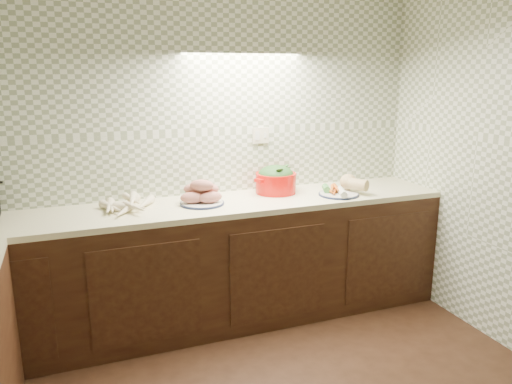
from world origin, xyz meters
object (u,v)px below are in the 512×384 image
object	(u,v)px
dutch_oven	(276,179)
veg_plate	(343,187)
parsnip_pile	(132,205)
onion_bowl	(197,194)
sweet_potato_plate	(202,195)

from	to	relation	value
dutch_oven	veg_plate	distance (m)	0.51
parsnip_pile	dutch_oven	size ratio (longest dim) A/B	1.13
onion_bowl	veg_plate	world-z (taller)	veg_plate
parsnip_pile	onion_bowl	distance (m)	0.48
onion_bowl	sweet_potato_plate	bearing A→B (deg)	-86.20
veg_plate	dutch_oven	bearing A→B (deg)	156.91
veg_plate	sweet_potato_plate	bearing A→B (deg)	175.46
parsnip_pile	onion_bowl	xyz separation A→B (m)	(0.47, 0.09, 0.01)
parsnip_pile	veg_plate	world-z (taller)	veg_plate
sweet_potato_plate	onion_bowl	size ratio (longest dim) A/B	1.91
parsnip_pile	veg_plate	size ratio (longest dim) A/B	1.14
parsnip_pile	sweet_potato_plate	world-z (taller)	sweet_potato_plate
parsnip_pile	sweet_potato_plate	bearing A→B (deg)	-2.27
onion_bowl	dutch_oven	size ratio (longest dim) A/B	0.42
sweet_potato_plate	veg_plate	bearing A→B (deg)	-4.54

